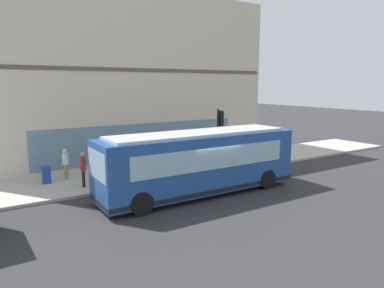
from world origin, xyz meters
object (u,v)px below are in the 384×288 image
Objects in this scene: traffic_light_near_corner at (220,128)px; pedestrian_by_light_pole at (65,162)px; city_bus_nearside at (199,163)px; fire_hydrant at (170,170)px; newspaper_vending_box at (46,175)px; pedestrian_walking_along_curb at (83,167)px.

traffic_light_near_corner reaches higher than pedestrian_by_light_pole.
city_bus_nearside is at bearing 130.40° from traffic_light_near_corner.
newspaper_vending_box reaches higher than fire_hydrant.
newspaper_vending_box is (2.58, 9.43, -2.13)m from traffic_light_near_corner.
city_bus_nearside is 5.89× the size of pedestrian_by_light_pole.
city_bus_nearside is 4.58m from traffic_light_near_corner.
city_bus_nearside is 5.92m from pedestrian_walking_along_curb.
pedestrian_walking_along_curb is at bearing 50.79° from city_bus_nearside.
city_bus_nearside is 2.71× the size of traffic_light_near_corner.
pedestrian_walking_along_curb is (3.73, 4.58, -0.37)m from city_bus_nearside.
city_bus_nearside is at bearing -131.96° from newspaper_vending_box.
pedestrian_by_light_pole is at bearing 41.26° from city_bus_nearside.
pedestrian_walking_along_curb is at bearing 82.62° from fire_hydrant.
newspaper_vending_box is at bearing 48.04° from city_bus_nearside.
fire_hydrant is at bearing -110.66° from newspaper_vending_box.
newspaper_vending_box is at bearing 103.00° from pedestrian_by_light_pole.
pedestrian_by_light_pole is 1.21m from newspaper_vending_box.
traffic_light_near_corner is at bearing -49.60° from city_bus_nearside.
traffic_light_near_corner is 2.08× the size of pedestrian_walking_along_curb.
city_bus_nearside is 13.57× the size of fire_hydrant.
pedestrian_walking_along_curb is (-1.96, -0.42, 0.05)m from pedestrian_by_light_pole.
fire_hydrant is (3.13, -0.10, -1.04)m from city_bus_nearside.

